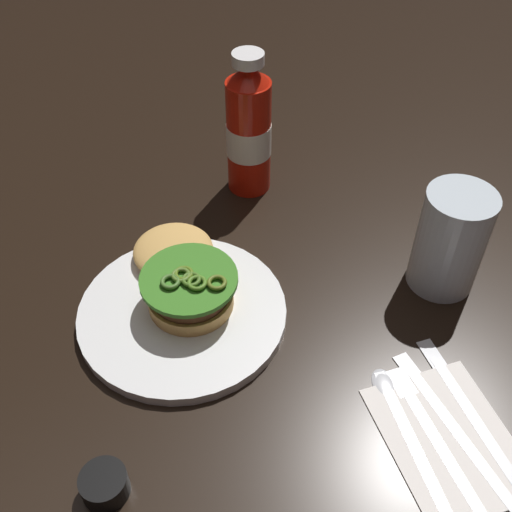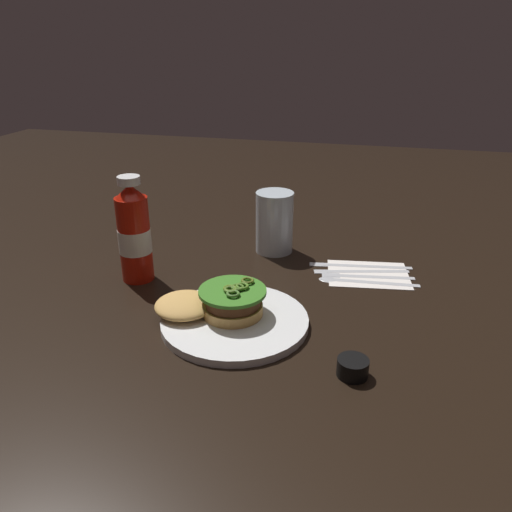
{
  "view_description": "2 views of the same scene",
  "coord_description": "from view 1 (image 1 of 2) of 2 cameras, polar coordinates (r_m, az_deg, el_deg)",
  "views": [
    {
      "loc": [
        -0.55,
        0.06,
        0.57
      ],
      "look_at": [
        -0.05,
        -0.02,
        0.07
      ],
      "focal_mm": 42.97,
      "sensor_mm": 36.0,
      "label": 1
    },
    {
      "loc": [
        -0.28,
        0.77,
        0.45
      ],
      "look_at": [
        -0.06,
        -0.09,
        0.06
      ],
      "focal_mm": 35.45,
      "sensor_mm": 36.0,
      "label": 2
    }
  ],
  "objects": [
    {
      "name": "ground_plane",
      "position": [
        0.79,
        -2.31,
        -1.23
      ],
      "size": [
        3.0,
        3.0,
        0.0
      ],
      "primitive_type": "plane",
      "color": "black"
    },
    {
      "name": "dinner_plate",
      "position": [
        0.74,
        -6.85,
        -5.25
      ],
      "size": [
        0.25,
        0.25,
        0.01
      ],
      "primitive_type": "cylinder",
      "color": "white",
      "rests_on": "ground_plane"
    },
    {
      "name": "burger_sandwich",
      "position": [
        0.74,
        -6.77,
        -1.75
      ],
      "size": [
        0.19,
        0.12,
        0.05
      ],
      "color": "tan",
      "rests_on": "dinner_plate"
    },
    {
      "name": "ketchup_bottle",
      "position": [
        0.87,
        -0.68,
        11.6
      ],
      "size": [
        0.06,
        0.06,
        0.21
      ],
      "color": "#B8180A",
      "rests_on": "ground_plane"
    },
    {
      "name": "water_glass",
      "position": [
        0.77,
        17.64,
        1.38
      ],
      "size": [
        0.08,
        0.08,
        0.14
      ],
      "primitive_type": "cylinder",
      "color": "silver",
      "rests_on": "ground_plane"
    },
    {
      "name": "condiment_cup",
      "position": [
        0.63,
        -13.92,
        -19.96
      ],
      "size": [
        0.05,
        0.05,
        0.03
      ],
      "primitive_type": "cylinder",
      "color": "black",
      "rests_on": "ground_plane"
    },
    {
      "name": "napkin",
      "position": [
        0.68,
        17.52,
        -15.94
      ],
      "size": [
        0.18,
        0.15,
        0.0
      ],
      "primitive_type": "cube",
      "rotation": [
        0.0,
        0.0,
        0.14
      ],
      "color": "white",
      "rests_on": "ground_plane"
    },
    {
      "name": "butter_knife",
      "position": [
        0.7,
        19.09,
        -13.0
      ],
      "size": [
        0.21,
        0.05,
        0.0
      ],
      "color": "silver",
      "rests_on": "napkin"
    },
    {
      "name": "steak_knife",
      "position": [
        0.69,
        17.21,
        -13.85
      ],
      "size": [
        0.19,
        0.06,
        0.0
      ],
      "color": "silver",
      "rests_on": "napkin"
    },
    {
      "name": "fork_utensil",
      "position": [
        0.67,
        15.82,
        -14.91
      ],
      "size": [
        0.19,
        0.05,
        0.0
      ],
      "color": "silver",
      "rests_on": "napkin"
    },
    {
      "name": "spoon_utensil",
      "position": [
        0.67,
        13.62,
        -14.8
      ],
      "size": [
        0.2,
        0.03,
        0.0
      ],
      "color": "silver",
      "rests_on": "napkin"
    }
  ]
}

